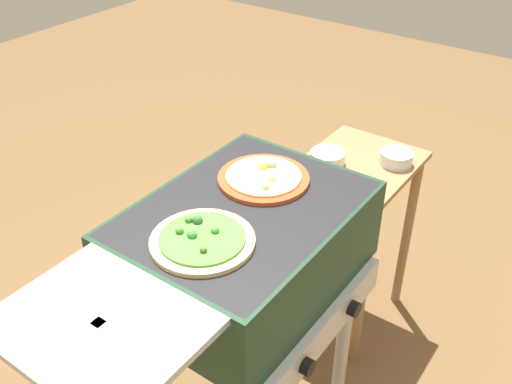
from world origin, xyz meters
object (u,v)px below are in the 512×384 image
object	(u,v)px
pizza_veggie	(202,240)
topping_bowl_far	(396,158)
pizza_cheese	(264,178)
prep_table	(353,209)
grill	(243,255)
topping_bowl_near	(328,158)

from	to	relation	value
pizza_veggie	topping_bowl_far	distance (m)	0.92
pizza_veggie	topping_bowl_far	bearing A→B (deg)	-6.41
pizza_cheese	topping_bowl_far	distance (m)	0.64
prep_table	topping_bowl_far	xyz separation A→B (m)	(0.07, -0.11, 0.22)
grill	topping_bowl_far	world-z (taller)	grill
pizza_veggie	topping_bowl_far	world-z (taller)	pizza_veggie
pizza_cheese	pizza_veggie	world-z (taller)	pizza_cheese
grill	pizza_cheese	distance (m)	0.22
pizza_cheese	topping_bowl_near	xyz separation A→B (m)	(0.46, 0.05, -0.18)
pizza_cheese	pizza_veggie	distance (m)	0.30
topping_bowl_near	pizza_cheese	bearing A→B (deg)	-173.46
pizza_veggie	prep_table	world-z (taller)	pizza_veggie
pizza_cheese	topping_bowl_near	bearing A→B (deg)	6.54
pizza_cheese	prep_table	world-z (taller)	pizza_cheese
grill	pizza_cheese	size ratio (longest dim) A/B	3.88
topping_bowl_far	pizza_veggie	bearing A→B (deg)	173.59
pizza_cheese	prep_table	xyz separation A→B (m)	(0.53, -0.03, -0.40)
grill	pizza_cheese	world-z (taller)	pizza_cheese
pizza_cheese	prep_table	bearing A→B (deg)	-3.66
prep_table	pizza_cheese	bearing A→B (deg)	176.34
grill	pizza_cheese	xyz separation A→B (m)	(0.15, 0.04, 0.15)
pizza_cheese	topping_bowl_far	xyz separation A→B (m)	(0.60, -0.14, -0.18)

